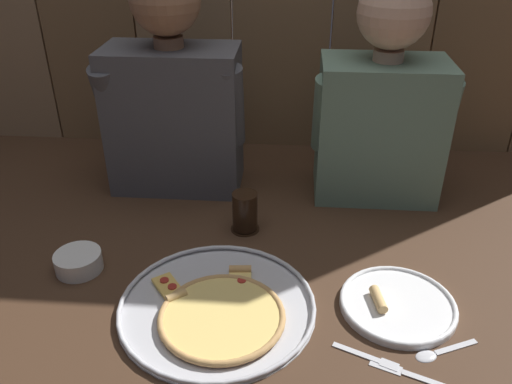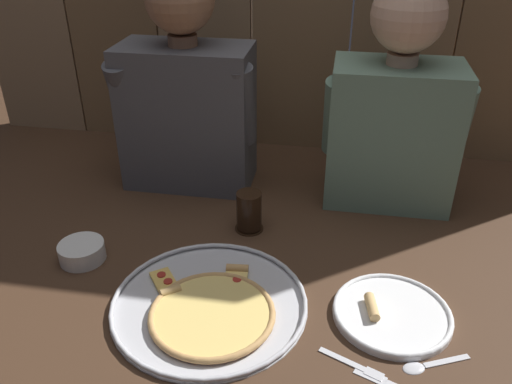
% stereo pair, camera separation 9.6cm
% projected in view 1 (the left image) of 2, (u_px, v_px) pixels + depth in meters
% --- Properties ---
extents(ground_plane, '(3.20, 3.20, 0.00)m').
position_uv_depth(ground_plane, '(265.00, 282.00, 1.19)').
color(ground_plane, '#422B1C').
extents(pizza_tray, '(0.42, 0.42, 0.03)m').
position_uv_depth(pizza_tray, '(218.00, 309.00, 1.10)').
color(pizza_tray, silver).
rests_on(pizza_tray, ground).
extents(dinner_plate, '(0.25, 0.25, 0.03)m').
position_uv_depth(dinner_plate, '(397.00, 304.00, 1.12)').
color(dinner_plate, white).
rests_on(dinner_plate, ground).
extents(drinking_glass, '(0.08, 0.08, 0.11)m').
position_uv_depth(drinking_glass, '(245.00, 212.00, 1.35)').
color(drinking_glass, black).
rests_on(drinking_glass, ground).
extents(dipping_bowl, '(0.11, 0.11, 0.04)m').
position_uv_depth(dipping_bowl, '(78.00, 261.00, 1.22)').
color(dipping_bowl, white).
rests_on(dipping_bowl, ground).
extents(table_fork, '(0.13, 0.07, 0.01)m').
position_uv_depth(table_fork, '(369.00, 357.00, 1.00)').
color(table_fork, silver).
rests_on(table_fork, ground).
extents(table_knife, '(0.15, 0.07, 0.01)m').
position_uv_depth(table_knife, '(410.00, 374.00, 0.96)').
color(table_knife, silver).
rests_on(table_knife, ground).
extents(table_spoon, '(0.14, 0.08, 0.01)m').
position_uv_depth(table_spoon, '(436.00, 352.00, 1.01)').
color(table_spoon, silver).
rests_on(table_spoon, ground).
extents(diner_left, '(0.41, 0.21, 0.64)m').
position_uv_depth(diner_left, '(172.00, 89.00, 1.45)').
color(diner_left, '#4C4C51').
rests_on(diner_left, ground).
extents(diner_right, '(0.38, 0.21, 0.61)m').
position_uv_depth(diner_right, '(383.00, 99.00, 1.41)').
color(diner_right, slate).
rests_on(diner_right, ground).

